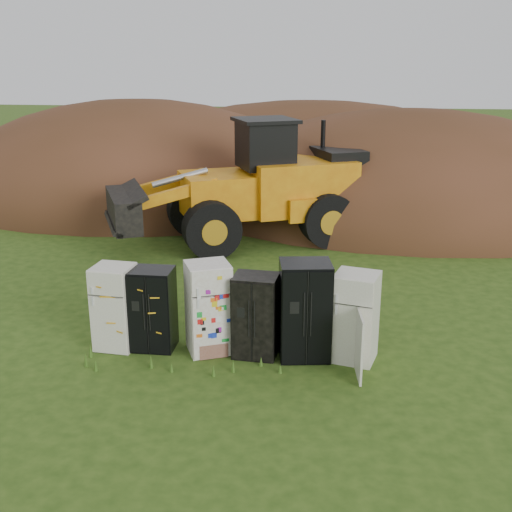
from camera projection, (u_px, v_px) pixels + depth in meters
The scene contains 11 objects.
ground at pixel (233, 352), 12.68m from camera, with size 120.00×120.00×0.00m, color #284612.
fridge_leftmost at pixel (115, 307), 12.68m from camera, with size 0.75×0.72×1.70m, color silver, non-canonical shape.
fridge_black_side at pixel (152, 309), 12.65m from camera, with size 0.86×0.68×1.65m, color black, non-canonical shape.
fridge_sticker at pixel (209, 308), 12.48m from camera, with size 0.81×0.75×1.82m, color white, non-canonical shape.
fridge_dark_mid at pixel (256, 316), 12.34m from camera, with size 0.84×0.68×1.64m, color black, non-canonical shape.
fridge_black_right at pixel (305, 310), 12.24m from camera, with size 0.96×0.80×1.92m, color black, non-canonical shape.
fridge_open_door at pixel (355, 317), 12.14m from camera, with size 0.79×0.73×1.74m, color silver, non-canonical shape.
wheel_loader at pixel (235, 183), 19.41m from camera, with size 7.82×3.17×3.78m, color orange, non-canonical shape.
dirt_mound_right at pixel (407, 210), 24.06m from camera, with size 16.05×11.77×7.52m, color #452A16.
dirt_mound_left at pixel (139, 197), 26.27m from camera, with size 15.94×11.95×7.88m, color #452A16.
dirt_mound_back at pixel (312, 179), 29.99m from camera, with size 19.86×13.24×7.22m, color #452A16.
Camera 1 is at (1.78, -11.39, 5.65)m, focal length 45.00 mm.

